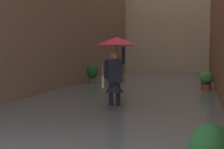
# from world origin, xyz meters

# --- Properties ---
(ground_plane) EXTENTS (60.00, 60.00, 0.00)m
(ground_plane) POSITION_xyz_m (0.00, -10.11, 0.00)
(ground_plane) COLOR #605B56
(flood_water) EXTENTS (6.52, 26.21, 0.17)m
(flood_water) POSITION_xyz_m (0.00, -10.11, 0.08)
(flood_water) COLOR slate
(flood_water) RESTS_ON ground_plane
(building_facade_far) EXTENTS (9.32, 1.80, 9.46)m
(building_facade_far) POSITION_xyz_m (0.00, -21.11, 4.73)
(building_facade_far) COLOR beige
(building_facade_far) RESTS_ON ground_plane
(person_wading) EXTENTS (1.12, 1.12, 2.04)m
(person_wading) POSITION_xyz_m (-0.17, -5.87, 1.46)
(person_wading) COLOR black
(person_wading) RESTS_ON ground_plane
(potted_plant_mid_left) EXTENTS (0.50, 0.50, 0.87)m
(potted_plant_mid_left) POSITION_xyz_m (-2.52, -9.95, 0.49)
(potted_plant_mid_left) COLOR brown
(potted_plant_mid_left) RESTS_ON ground_plane
(potted_plant_far_right) EXTENTS (0.49, 0.49, 0.99)m
(potted_plant_far_right) POSITION_xyz_m (2.38, -11.47, 0.58)
(potted_plant_far_right) COLOR #66605B
(potted_plant_far_right) RESTS_ON ground_plane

